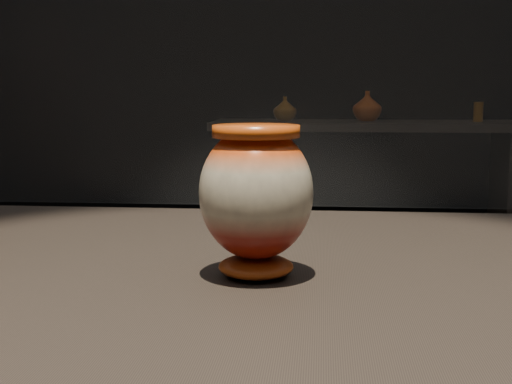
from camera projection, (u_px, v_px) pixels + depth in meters
The scene contains 5 objects.
main_vase at pixel (256, 195), 0.82m from camera, with size 0.13×0.13×0.18m.
back_shelf at pixel (369, 163), 4.56m from camera, with size 2.00×0.60×0.90m.
back_vase_left at pixel (285, 109), 4.54m from camera, with size 0.15×0.15×0.16m, color #9B6216.
back_vase_mid at pixel (367, 106), 4.54m from camera, with size 0.18×0.18×0.19m, color maroon.
back_vase_right at pixel (478, 112), 4.47m from camera, with size 0.06×0.06×0.12m, color #9B6216.
Camera 1 is at (0.18, -0.86, 1.12)m, focal length 50.00 mm.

